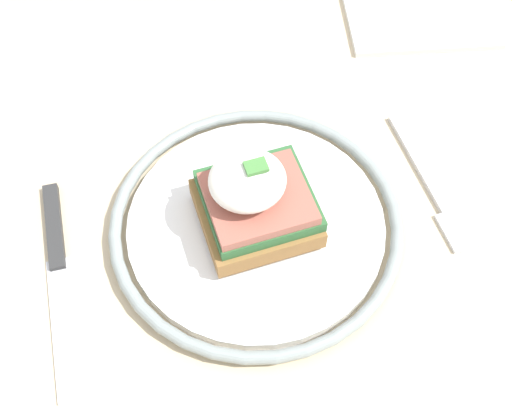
{
  "coord_description": "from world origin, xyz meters",
  "views": [
    {
      "loc": [
        0.1,
        0.24,
        1.19
      ],
      "look_at": [
        0.02,
        -0.01,
        0.79
      ],
      "focal_mm": 45.0,
      "sensor_mm": 36.0,
      "label": 1
    }
  ],
  "objects_px": {
    "plate": "(256,224)",
    "fork": "(432,187)",
    "knife": "(58,266)",
    "napkin": "(419,15)",
    "sandwich": "(254,199)"
  },
  "relations": [
    {
      "from": "fork",
      "to": "napkin",
      "type": "bearing_deg",
      "value": -113.3
    },
    {
      "from": "fork",
      "to": "knife",
      "type": "xyz_separation_m",
      "value": [
        0.31,
        -0.02,
        0.0
      ]
    },
    {
      "from": "sandwich",
      "to": "knife",
      "type": "distance_m",
      "value": 0.16
    },
    {
      "from": "sandwich",
      "to": "fork",
      "type": "relative_size",
      "value": 0.6
    },
    {
      "from": "plate",
      "to": "fork",
      "type": "bearing_deg",
      "value": 176.78
    },
    {
      "from": "plate",
      "to": "napkin",
      "type": "xyz_separation_m",
      "value": [
        -0.24,
        -0.19,
        -0.0
      ]
    },
    {
      "from": "sandwich",
      "to": "plate",
      "type": "bearing_deg",
      "value": 150.72
    },
    {
      "from": "knife",
      "to": "plate",
      "type": "bearing_deg",
      "value": 174.77
    },
    {
      "from": "knife",
      "to": "napkin",
      "type": "distance_m",
      "value": 0.43
    },
    {
      "from": "plate",
      "to": "fork",
      "type": "relative_size",
      "value": 1.63
    },
    {
      "from": "napkin",
      "to": "sandwich",
      "type": "bearing_deg",
      "value": 38.19
    },
    {
      "from": "plate",
      "to": "sandwich",
      "type": "height_order",
      "value": "sandwich"
    },
    {
      "from": "sandwich",
      "to": "napkin",
      "type": "bearing_deg",
      "value": -141.81
    },
    {
      "from": "plate",
      "to": "sandwich",
      "type": "bearing_deg",
      "value": -29.28
    },
    {
      "from": "plate",
      "to": "sandwich",
      "type": "distance_m",
      "value": 0.03
    }
  ]
}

